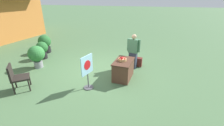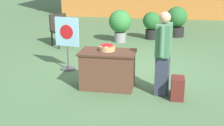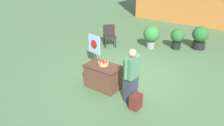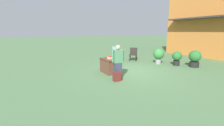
{
  "view_description": "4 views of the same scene",
  "coord_description": "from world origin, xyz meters",
  "px_view_note": "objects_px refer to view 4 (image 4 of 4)",
  "views": [
    {
      "loc": [
        -5.64,
        -2.52,
        3.01
      ],
      "look_at": [
        -0.68,
        -0.75,
        0.74
      ],
      "focal_mm": 24.0,
      "sensor_mm": 36.0,
      "label": 1
    },
    {
      "loc": [
        0.72,
        -7.03,
        2.37
      ],
      "look_at": [
        -0.29,
        -1.09,
        0.51
      ],
      "focal_mm": 50.0,
      "sensor_mm": 36.0,
      "label": 2
    },
    {
      "loc": [
        3.32,
        -5.87,
        3.64
      ],
      "look_at": [
        -0.47,
        -0.51,
        0.59
      ],
      "focal_mm": 35.0,
      "sensor_mm": 36.0,
      "label": 3
    },
    {
      "loc": [
        6.53,
        -4.91,
        2.21
      ],
      "look_at": [
        -0.17,
        -1.08,
        0.57
      ],
      "focal_mm": 24.0,
      "sensor_mm": 36.0,
      "label": 4
    }
  ],
  "objects_px": {
    "patio_chair": "(133,53)",
    "potted_plant_far_left": "(177,57)",
    "display_table": "(109,66)",
    "apple_basket": "(110,58)",
    "potted_plant_near_left": "(159,55)",
    "backpack": "(117,76)",
    "potted_plant_far_right": "(195,58)",
    "poster_board": "(114,56)",
    "person_visitor": "(118,62)"
  },
  "relations": [
    {
      "from": "backpack",
      "to": "poster_board",
      "type": "xyz_separation_m",
      "value": [
        -2.54,
        1.35,
        0.48
      ]
    },
    {
      "from": "apple_basket",
      "to": "potted_plant_far_right",
      "type": "distance_m",
      "value": 5.43
    },
    {
      "from": "patio_chair",
      "to": "potted_plant_far_left",
      "type": "relative_size",
      "value": 1.06
    },
    {
      "from": "apple_basket",
      "to": "potted_plant_far_left",
      "type": "bearing_deg",
      "value": 81.71
    },
    {
      "from": "patio_chair",
      "to": "potted_plant_far_left",
      "type": "height_order",
      "value": "patio_chair"
    },
    {
      "from": "backpack",
      "to": "potted_plant_near_left",
      "type": "xyz_separation_m",
      "value": [
        -1.72,
        4.42,
        0.42
      ]
    },
    {
      "from": "display_table",
      "to": "potted_plant_far_right",
      "type": "relative_size",
      "value": 1.06
    },
    {
      "from": "patio_chair",
      "to": "potted_plant_far_left",
      "type": "bearing_deg",
      "value": 73.27
    },
    {
      "from": "person_visitor",
      "to": "potted_plant_far_right",
      "type": "relative_size",
      "value": 1.51
    },
    {
      "from": "apple_basket",
      "to": "backpack",
      "type": "distance_m",
      "value": 1.59
    },
    {
      "from": "display_table",
      "to": "patio_chair",
      "type": "height_order",
      "value": "patio_chair"
    },
    {
      "from": "backpack",
      "to": "person_visitor",
      "type": "bearing_deg",
      "value": 143.25
    },
    {
      "from": "display_table",
      "to": "person_visitor",
      "type": "xyz_separation_m",
      "value": [
        1.1,
        -0.15,
        0.43
      ]
    },
    {
      "from": "apple_basket",
      "to": "person_visitor",
      "type": "distance_m",
      "value": 1.13
    },
    {
      "from": "apple_basket",
      "to": "potted_plant_near_left",
      "type": "relative_size",
      "value": 0.3
    },
    {
      "from": "potted_plant_far_left",
      "to": "poster_board",
      "type": "bearing_deg",
      "value": -116.11
    },
    {
      "from": "poster_board",
      "to": "patio_chair",
      "type": "bearing_deg",
      "value": -147.27
    },
    {
      "from": "patio_chair",
      "to": "potted_plant_near_left",
      "type": "xyz_separation_m",
      "value": [
        1.75,
        0.82,
        0.07
      ]
    },
    {
      "from": "display_table",
      "to": "patio_chair",
      "type": "bearing_deg",
      "value": 122.92
    },
    {
      "from": "potted_plant_near_left",
      "to": "poster_board",
      "type": "bearing_deg",
      "value": -104.85
    },
    {
      "from": "backpack",
      "to": "potted_plant_near_left",
      "type": "height_order",
      "value": "potted_plant_near_left"
    },
    {
      "from": "apple_basket",
      "to": "display_table",
      "type": "bearing_deg",
      "value": -67.27
    },
    {
      "from": "patio_chair",
      "to": "display_table",
      "type": "bearing_deg",
      "value": -11.51
    },
    {
      "from": "poster_board",
      "to": "potted_plant_far_right",
      "type": "relative_size",
      "value": 1.19
    },
    {
      "from": "backpack",
      "to": "patio_chair",
      "type": "height_order",
      "value": "patio_chair"
    },
    {
      "from": "apple_basket",
      "to": "patio_chair",
      "type": "xyz_separation_m",
      "value": [
        -2.07,
        3.19,
        -0.27
      ]
    },
    {
      "from": "person_visitor",
      "to": "patio_chair",
      "type": "xyz_separation_m",
      "value": [
        -3.19,
        3.38,
        -0.25
      ]
    },
    {
      "from": "apple_basket",
      "to": "potted_plant_far_left",
      "type": "height_order",
      "value": "potted_plant_far_left"
    },
    {
      "from": "poster_board",
      "to": "potted_plant_far_left",
      "type": "height_order",
      "value": "poster_board"
    },
    {
      "from": "person_visitor",
      "to": "potted_plant_far_left",
      "type": "relative_size",
      "value": 1.72
    },
    {
      "from": "apple_basket",
      "to": "backpack",
      "type": "height_order",
      "value": "apple_basket"
    },
    {
      "from": "apple_basket",
      "to": "backpack",
      "type": "bearing_deg",
      "value": -16.17
    },
    {
      "from": "potted_plant_near_left",
      "to": "potted_plant_far_left",
      "type": "bearing_deg",
      "value": 31.86
    },
    {
      "from": "apple_basket",
      "to": "potted_plant_far_right",
      "type": "height_order",
      "value": "potted_plant_far_right"
    },
    {
      "from": "apple_basket",
      "to": "potted_plant_far_right",
      "type": "relative_size",
      "value": 0.3
    },
    {
      "from": "display_table",
      "to": "backpack",
      "type": "distance_m",
      "value": 1.44
    },
    {
      "from": "apple_basket",
      "to": "poster_board",
      "type": "distance_m",
      "value": 1.48
    },
    {
      "from": "person_visitor",
      "to": "backpack",
      "type": "distance_m",
      "value": 0.7
    },
    {
      "from": "potted_plant_near_left",
      "to": "apple_basket",
      "type": "bearing_deg",
      "value": -85.45
    },
    {
      "from": "apple_basket",
      "to": "person_visitor",
      "type": "bearing_deg",
      "value": -9.66
    },
    {
      "from": "person_visitor",
      "to": "poster_board",
      "type": "bearing_deg",
      "value": -19.13
    },
    {
      "from": "display_table",
      "to": "patio_chair",
      "type": "distance_m",
      "value": 3.85
    },
    {
      "from": "display_table",
      "to": "backpack",
      "type": "xyz_separation_m",
      "value": [
        1.39,
        -0.36,
        -0.17
      ]
    },
    {
      "from": "backpack",
      "to": "potted_plant_near_left",
      "type": "bearing_deg",
      "value": 111.32
    },
    {
      "from": "potted_plant_near_left",
      "to": "potted_plant_far_right",
      "type": "xyz_separation_m",
      "value": [
        1.84,
        1.19,
        -0.05
      ]
    },
    {
      "from": "backpack",
      "to": "potted_plant_far_right",
      "type": "height_order",
      "value": "potted_plant_far_right"
    },
    {
      "from": "potted_plant_far_right",
      "to": "patio_chair",
      "type": "bearing_deg",
      "value": -150.67
    },
    {
      "from": "display_table",
      "to": "apple_basket",
      "type": "bearing_deg",
      "value": 112.73
    },
    {
      "from": "display_table",
      "to": "patio_chair",
      "type": "xyz_separation_m",
      "value": [
        -2.09,
        3.23,
        0.17
      ]
    },
    {
      "from": "potted_plant_far_left",
      "to": "potted_plant_near_left",
      "type": "relative_size",
      "value": 0.88
    }
  ]
}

